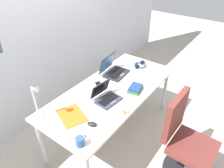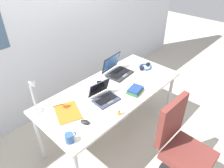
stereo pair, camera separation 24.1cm
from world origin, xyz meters
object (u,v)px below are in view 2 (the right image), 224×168
Objects in this scene: headphones at (145,67)px; book_stack at (135,90)px; laptop_center at (117,70)px; laptop_front_left at (104,96)px; office_chair at (181,152)px; cell_phone at (100,84)px; computer_mouse at (85,122)px; paper_folder_center at (68,112)px; desk_lamp at (35,97)px; pill_bottle at (119,111)px; coffee_mug at (70,138)px.

book_stack is (-0.54, -0.25, 0.01)m from headphones.
laptop_center is 0.46m from book_stack.
office_chair reaches higher than laptop_front_left.
headphones reaches higher than cell_phone.
laptop_center reaches higher than computer_mouse.
paper_folder_center is at bearing 122.22° from office_chair.
laptop_front_left is 1.38× the size of headphones.
desk_lamp is 1.57m from office_chair.
cell_phone is at bearing -177.75° from laptop_center.
pill_bottle is 0.25× the size of paper_folder_center.
computer_mouse is at bearing -161.45° from laptop_front_left.
cell_phone is 0.91m from coffee_mug.
headphones is 1.03m from pill_bottle.
book_stack is at bearing -110.89° from laptop_center.
laptop_front_left is at bearing 103.93° from office_chair.
pill_bottle is at bearing -159.31° from headphones.
book_stack is at bearing -20.89° from paper_folder_center.
laptop_center is at bearing 8.75° from paper_folder_center.
office_chair reaches higher than coffee_mug.
cell_phone is 0.73m from headphones.
headphones is at bearing -11.95° from computer_mouse.
laptop_front_left reaches higher than book_stack.
desk_lamp is 1.86× the size of book_stack.
cell_phone is at bearing 55.22° from laptop_front_left.
desk_lamp is 1.12m from laptop_center.
coffee_mug is at bearing -157.75° from laptop_center.
office_chair is at bearing -57.78° from paper_folder_center.
laptop_center reaches higher than cell_phone.
desk_lamp reaches higher than laptop_center.
cell_phone is 0.44× the size of paper_folder_center.
paper_folder_center is (-0.75, 0.29, -0.02)m from book_stack.
computer_mouse is at bearing -170.58° from headphones.
pill_bottle is (0.53, -0.62, -0.16)m from desk_lamp.
laptop_front_left is 0.95× the size of paper_folder_center.
cell_phone is at bearing 12.49° from computer_mouse.
pill_bottle is at bearing -49.29° from desk_lamp.
laptop_center reaches higher than laptop_front_left.
paper_folder_center is (-0.91, -0.14, -0.04)m from laptop_center.
office_chair is (0.30, -0.60, -0.38)m from pill_bottle.
computer_mouse is at bearing -156.41° from laptop_center.
desk_lamp is 0.71m from laptop_front_left.
cell_phone is at bearing 112.09° from book_stack.
laptop_center is at bearing 22.25° from coffee_mug.
office_chair is (0.84, -0.68, -0.39)m from coffee_mug.
laptop_center is at bearing 2.22° from computer_mouse.
book_stack is at bearing -26.43° from laptop_front_left.
laptop_center is at bearing 38.49° from cell_phone.
desk_lamp is 0.81m from cell_phone.
book_stack is 0.81m from office_chair.
paper_folder_center is at bearing 163.99° from laptop_front_left.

